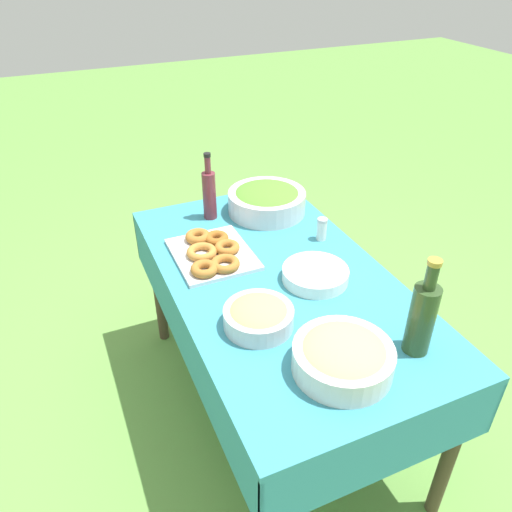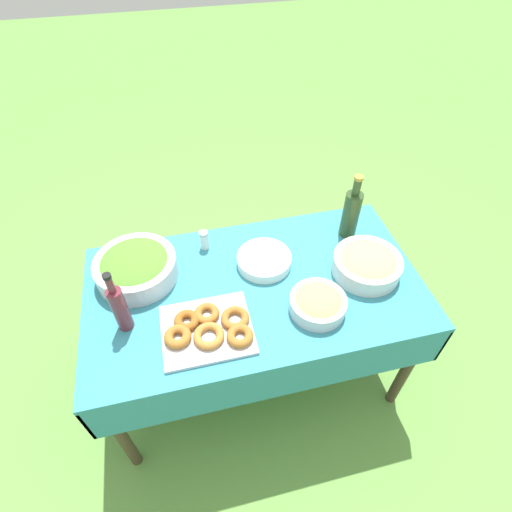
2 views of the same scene
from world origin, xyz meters
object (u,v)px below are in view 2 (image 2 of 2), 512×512
(salad_bowl, at_px, (136,266))
(donut_platter, at_px, (208,328))
(wine_bottle, at_px, (119,307))
(bread_bowl, at_px, (318,303))
(pasta_bowl, at_px, (367,263))
(olive_oil_bottle, at_px, (351,212))
(plate_stack, at_px, (264,260))

(salad_bowl, relative_size, donut_platter, 0.94)
(wine_bottle, relative_size, bread_bowl, 1.32)
(pasta_bowl, relative_size, bread_bowl, 1.29)
(olive_oil_bottle, distance_m, wine_bottle, 1.09)
(plate_stack, height_order, bread_bowl, bread_bowl)
(salad_bowl, distance_m, plate_stack, 0.56)
(olive_oil_bottle, height_order, wine_bottle, olive_oil_bottle)
(pasta_bowl, bearing_deg, bread_bowl, 27.82)
(plate_stack, relative_size, olive_oil_bottle, 0.74)
(salad_bowl, bearing_deg, olive_oil_bottle, -177.32)
(olive_oil_bottle, bearing_deg, wine_bottle, 15.92)
(salad_bowl, distance_m, pasta_bowl, 1.00)
(pasta_bowl, height_order, donut_platter, pasta_bowl)
(wine_bottle, xyz_separation_m, bread_bowl, (-0.75, 0.10, -0.08))
(bread_bowl, bearing_deg, plate_stack, -63.17)
(pasta_bowl, bearing_deg, donut_platter, 11.71)
(salad_bowl, distance_m, wine_bottle, 0.26)
(salad_bowl, height_order, donut_platter, salad_bowl)
(pasta_bowl, distance_m, plate_stack, 0.45)
(salad_bowl, xyz_separation_m, olive_oil_bottle, (-0.99, -0.05, 0.07))
(donut_platter, bearing_deg, plate_stack, -134.94)
(pasta_bowl, relative_size, plate_stack, 1.21)
(salad_bowl, relative_size, pasta_bowl, 1.18)
(plate_stack, bearing_deg, salad_bowl, -5.93)
(pasta_bowl, bearing_deg, olive_oil_bottle, -93.92)
(donut_platter, xyz_separation_m, bread_bowl, (-0.44, -0.00, 0.02))
(salad_bowl, height_order, pasta_bowl, salad_bowl)
(salad_bowl, distance_m, bread_bowl, 0.78)
(pasta_bowl, height_order, olive_oil_bottle, olive_oil_bottle)
(olive_oil_bottle, bearing_deg, pasta_bowl, 86.08)
(salad_bowl, height_order, wine_bottle, wine_bottle)
(pasta_bowl, xyz_separation_m, plate_stack, (0.42, -0.15, -0.03))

